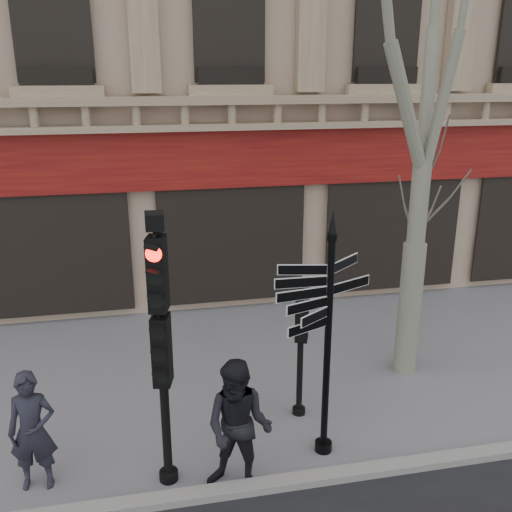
# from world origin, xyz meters

# --- Properties ---
(ground) EXTENTS (80.00, 80.00, 0.00)m
(ground) POSITION_xyz_m (0.00, 0.00, 0.00)
(ground) COLOR slate
(ground) RESTS_ON ground
(kerb) EXTENTS (80.00, 0.25, 0.12)m
(kerb) POSITION_xyz_m (0.00, -1.40, 0.06)
(kerb) COLOR gray
(kerb) RESTS_ON ground
(fingerpost) EXTENTS (1.88, 1.88, 3.72)m
(fingerpost) POSITION_xyz_m (0.43, -0.75, 2.50)
(fingerpost) COLOR black
(fingerpost) RESTS_ON ground
(traffic_signal_main) EXTENTS (0.48, 0.39, 3.83)m
(traffic_signal_main) POSITION_xyz_m (-1.88, -0.93, 2.42)
(traffic_signal_main) COLOR black
(traffic_signal_main) RESTS_ON ground
(traffic_signal_secondary) EXTENTS (0.45, 0.39, 2.23)m
(traffic_signal_secondary) POSITION_xyz_m (0.34, 0.26, 1.55)
(traffic_signal_secondary) COLOR black
(traffic_signal_secondary) RESTS_ON ground
(pedestrian_a) EXTENTS (0.65, 0.44, 1.72)m
(pedestrian_a) POSITION_xyz_m (-3.63, -0.68, 0.86)
(pedestrian_a) COLOR #201F2A
(pedestrian_a) RESTS_ON ground
(pedestrian_b) EXTENTS (1.16, 1.06, 1.91)m
(pedestrian_b) POSITION_xyz_m (-0.94, -1.30, 0.96)
(pedestrian_b) COLOR black
(pedestrian_b) RESTS_ON ground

